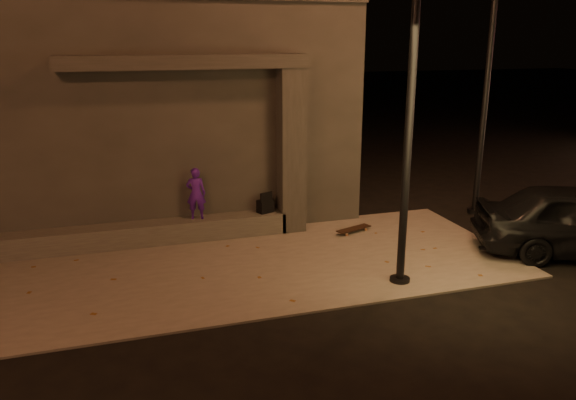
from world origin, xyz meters
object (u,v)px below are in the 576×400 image
object	(u,v)px
skateboarder	(196,193)
skateboard	(354,229)
street_lamp_0	(415,28)
backpack	(265,205)
column	(291,151)

from	to	relation	value
skateboarder	skateboard	xyz separation A→B (m)	(3.40, -0.65, -0.93)
street_lamp_0	backpack	bearing A→B (deg)	115.95
skateboarder	street_lamp_0	distance (m)	5.65
skateboard	street_lamp_0	xyz separation A→B (m)	(-0.27, -2.66, 4.27)
skateboard	street_lamp_0	world-z (taller)	street_lamp_0
column	backpack	distance (m)	1.33
skateboard	backpack	bearing A→B (deg)	141.36
street_lamp_0	skateboard	bearing A→B (deg)	84.31
column	skateboarder	xyz separation A→B (m)	(-2.12, 0.00, -0.79)
skateboarder	street_lamp_0	xyz separation A→B (m)	(3.14, -3.31, 3.34)
column	skateboard	distance (m)	2.24
column	backpack	size ratio (longest dim) A/B	7.42
skateboarder	backpack	bearing A→B (deg)	-166.39
skateboard	skateboarder	bearing A→B (deg)	149.65
column	skateboarder	distance (m)	2.27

